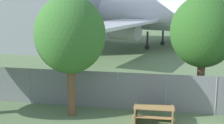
{
  "coord_description": "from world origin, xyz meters",
  "views": [
    {
      "loc": [
        2.82,
        -6.35,
        5.72
      ],
      "look_at": [
        -0.9,
        12.62,
        2.0
      ],
      "focal_mm": 50.0,
      "sensor_mm": 36.0,
      "label": 1
    }
  ],
  "objects": [
    {
      "name": "tree_near_hangar",
      "position": [
        -2.14,
        8.23,
        4.13
      ],
      "size": [
        3.51,
        3.51,
        6.09
      ],
      "color": "brown",
      "rests_on": "ground"
    },
    {
      "name": "airplane",
      "position": [
        1.79,
        33.31,
        4.06
      ],
      "size": [
        41.16,
        33.78,
        11.81
      ],
      "rotation": [
        0.0,
        0.0,
        -0.38
      ],
      "color": "silver",
      "rests_on": "ground"
    },
    {
      "name": "picnic_bench_open_grass",
      "position": [
        2.05,
        8.07,
        0.48
      ],
      "size": [
        1.98,
        1.46,
        0.76
      ],
      "rotation": [
        0.0,
        0.0,
        0.03
      ],
      "color": "#A37A47",
      "rests_on": "ground"
    },
    {
      "name": "hangar_building",
      "position": [
        -19.39,
        32.64,
        5.85
      ],
      "size": [
        24.59,
        15.38,
        13.29
      ],
      "color": "#8E939E",
      "rests_on": "ground"
    },
    {
      "name": "tree_left_of_cabin",
      "position": [
        4.41,
        11.06,
        4.14
      ],
      "size": [
        3.55,
        3.55,
        6.11
      ],
      "color": "brown",
      "rests_on": "ground"
    },
    {
      "name": "perimeter_fence",
      "position": [
        -0.0,
        9.62,
        1.02
      ],
      "size": [
        56.07,
        0.07,
        2.05
      ],
      "color": "gray",
      "rests_on": "ground"
    }
  ]
}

